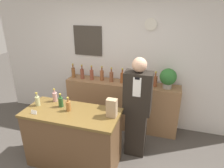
{
  "coord_description": "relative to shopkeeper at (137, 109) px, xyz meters",
  "views": [
    {
      "loc": [
        1.04,
        -1.72,
        2.42
      ],
      "look_at": [
        0.19,
        1.14,
        1.18
      ],
      "focal_mm": 32.0,
      "sensor_mm": 36.0,
      "label": 1
    }
  ],
  "objects": [
    {
      "name": "price_card_left",
      "position": [
        -1.36,
        -0.71,
        0.12
      ],
      "size": [
        0.09,
        0.02,
        0.06
      ],
      "color": "white",
      "rests_on": "display_counter"
    },
    {
      "name": "shelf_bottle_6",
      "position": [
        -0.21,
        0.71,
        0.24
      ],
      "size": [
        0.07,
        0.07,
        0.29
      ],
      "color": "brown",
      "rests_on": "back_shelf"
    },
    {
      "name": "shelf_bottle_5",
      "position": [
        -0.42,
        0.71,
        0.24
      ],
      "size": [
        0.07,
        0.07,
        0.29
      ],
      "color": "brown",
      "rests_on": "back_shelf"
    },
    {
      "name": "shelf_bottle_2",
      "position": [
        -1.04,
        0.69,
        0.24
      ],
      "size": [
        0.07,
        0.07,
        0.29
      ],
      "color": "brown",
      "rests_on": "back_shelf"
    },
    {
      "name": "counter_bottle_1",
      "position": [
        -1.29,
        -0.27,
        0.17
      ],
      "size": [
        0.07,
        0.07,
        0.22
      ],
      "color": "tan",
      "rests_on": "display_counter"
    },
    {
      "name": "counter_bottle_2",
      "position": [
        -1.1,
        -0.41,
        0.17
      ],
      "size": [
        0.07,
        0.07,
        0.22
      ],
      "color": "#274E25",
      "rests_on": "display_counter"
    },
    {
      "name": "counter_bottle_3",
      "position": [
        -0.94,
        -0.49,
        0.17
      ],
      "size": [
        0.07,
        0.07,
        0.22
      ],
      "color": "#99612E",
      "rests_on": "display_counter"
    },
    {
      "name": "shopkeeper",
      "position": [
        0.0,
        0.0,
        0.0
      ],
      "size": [
        0.42,
        0.27,
        1.68
      ],
      "color": "black",
      "rests_on": "ground_plane"
    },
    {
      "name": "paper_bag",
      "position": [
        -0.28,
        -0.45,
        0.22
      ],
      "size": [
        0.15,
        0.1,
        0.27
      ],
      "color": "tan",
      "rests_on": "display_counter"
    },
    {
      "name": "potted_plant",
      "position": [
        0.42,
        0.69,
        0.33
      ],
      "size": [
        0.3,
        0.3,
        0.37
      ],
      "color": "#9E998E",
      "rests_on": "back_shelf"
    },
    {
      "name": "shelf_bottle_7",
      "position": [
        -0.01,
        0.72,
        0.24
      ],
      "size": [
        0.07,
        0.07,
        0.29
      ],
      "color": "brown",
      "rests_on": "back_shelf"
    },
    {
      "name": "back_wall",
      "position": [
        -0.64,
        0.95,
        0.52
      ],
      "size": [
        5.2,
        0.09,
        2.7
      ],
      "color": "silver",
      "rests_on": "ground_plane"
    },
    {
      "name": "back_shelf",
      "position": [
        -0.43,
        0.71,
        -0.35
      ],
      "size": [
        2.21,
        0.38,
        0.97
      ],
      "color": "#8E6642",
      "rests_on": "ground_plane"
    },
    {
      "name": "shelf_bottle_4",
      "position": [
        -0.63,
        0.69,
        0.24
      ],
      "size": [
        0.07,
        0.07,
        0.29
      ],
      "color": "brown",
      "rests_on": "back_shelf"
    },
    {
      "name": "display_counter",
      "position": [
        -0.89,
        -0.51,
        -0.37
      ],
      "size": [
        1.42,
        0.64,
        0.93
      ],
      "color": "brown",
      "rests_on": "ground_plane"
    },
    {
      "name": "shelf_bottle_8",
      "position": [
        0.2,
        0.7,
        0.24
      ],
      "size": [
        0.07,
        0.07,
        0.29
      ],
      "color": "brown",
      "rests_on": "back_shelf"
    },
    {
      "name": "shelf_bottle_1",
      "position": [
        -1.25,
        0.7,
        0.24
      ],
      "size": [
        0.07,
        0.07,
        0.29
      ],
      "color": "brown",
      "rests_on": "back_shelf"
    },
    {
      "name": "counter_bottle_0",
      "position": [
        -1.47,
        -0.48,
        0.17
      ],
      "size": [
        0.07,
        0.07,
        0.22
      ],
      "color": "tan",
      "rests_on": "display_counter"
    },
    {
      "name": "shelf_bottle_0",
      "position": [
        -1.45,
        0.72,
        0.24
      ],
      "size": [
        0.07,
        0.07,
        0.29
      ],
      "color": "brown",
      "rests_on": "back_shelf"
    },
    {
      "name": "shelf_bottle_3",
      "position": [
        -0.83,
        0.72,
        0.24
      ],
      "size": [
        0.07,
        0.07,
        0.29
      ],
      "color": "brown",
      "rests_on": "back_shelf"
    }
  ]
}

